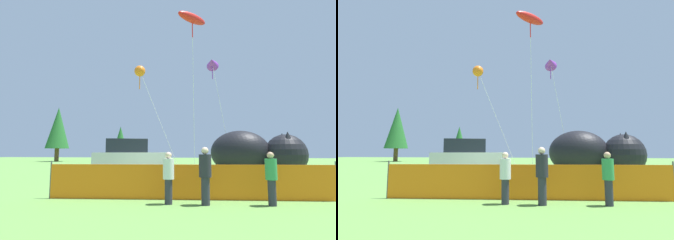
# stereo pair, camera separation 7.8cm
# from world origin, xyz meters

# --- Properties ---
(ground_plane) EXTENTS (120.00, 120.00, 0.00)m
(ground_plane) POSITION_xyz_m (0.00, 0.00, 0.00)
(ground_plane) COLOR #609342
(parked_car) EXTENTS (4.51, 2.98, 2.34)m
(parked_car) POSITION_xyz_m (-2.23, 2.58, 1.13)
(parked_car) COLOR #B7BCC1
(parked_car) RESTS_ON ground
(folding_chair) EXTENTS (0.51, 0.51, 0.88)m
(folding_chair) POSITION_xyz_m (2.37, -1.73, 0.53)
(folding_chair) COLOR maroon
(folding_chair) RESTS_ON ground
(inflatable_cat) EXTENTS (6.67, 3.64, 3.12)m
(inflatable_cat) POSITION_xyz_m (5.44, 7.20, 1.44)
(inflatable_cat) COLOR black
(inflatable_cat) RESTS_ON ground
(safety_fence) EXTENTS (9.67, 1.07, 1.29)m
(safety_fence) POSITION_xyz_m (1.71, -3.12, 0.59)
(safety_fence) COLOR orange
(safety_fence) RESTS_ON ground
(spectator_in_yellow_shirt) EXTENTS (0.38, 0.38, 1.75)m
(spectator_in_yellow_shirt) POSITION_xyz_m (2.27, -3.93, 0.95)
(spectator_in_yellow_shirt) COLOR #2D2D38
(spectator_in_yellow_shirt) RESTS_ON ground
(spectator_in_black_shirt) EXTENTS (0.35, 0.35, 1.60)m
(spectator_in_black_shirt) POSITION_xyz_m (1.14, -3.98, 0.87)
(spectator_in_black_shirt) COLOR #2D2D38
(spectator_in_black_shirt) RESTS_ON ground
(spectator_in_red_shirt) EXTENTS (0.35, 0.35, 1.60)m
(spectator_in_red_shirt) POSITION_xyz_m (4.24, -3.71, 0.87)
(spectator_in_red_shirt) COLOR #2D2D38
(spectator_in_red_shirt) RESTS_ON ground
(kite_red_lizard) EXTENTS (2.11, 2.64, 10.80)m
(kite_red_lizard) POSITION_xyz_m (1.40, 4.16, 10.29)
(kite_red_lizard) COLOR silver
(kite_red_lizard) RESTS_ON ground
(kite_purple_delta) EXTENTS (1.89, 1.21, 8.98)m
(kite_purple_delta) POSITION_xyz_m (2.66, 7.60, 8.39)
(kite_purple_delta) COLOR silver
(kite_purple_delta) RESTS_ON ground
(kite_orange_flower) EXTENTS (3.29, 0.76, 7.60)m
(kite_orange_flower) POSITION_xyz_m (-2.35, 5.03, 7.17)
(kite_orange_flower) COLOR silver
(kite_orange_flower) RESTS_ON ground
(horizon_tree_east) EXTENTS (2.46, 2.46, 5.88)m
(horizon_tree_east) POSITION_xyz_m (-12.66, 30.16, 3.61)
(horizon_tree_east) COLOR brown
(horizon_tree_east) RESTS_ON ground
(horizon_tree_west) EXTENTS (3.84, 3.84, 9.16)m
(horizon_tree_west) POSITION_xyz_m (-23.17, 28.45, 5.62)
(horizon_tree_west) COLOR brown
(horizon_tree_west) RESTS_ON ground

